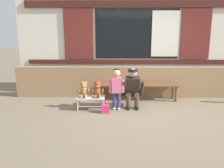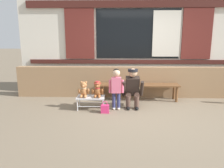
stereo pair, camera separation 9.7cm
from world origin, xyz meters
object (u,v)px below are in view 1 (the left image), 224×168
(small_display_bench, at_px, (91,98))
(child_standing, at_px, (117,84))
(teddy_bear_plain, at_px, (84,90))
(adult_crouching, at_px, (133,88))
(teddy_bear_with_hat, at_px, (98,89))
(wooden_bench_long, at_px, (138,86))
(handbag_on_ground, at_px, (105,109))

(small_display_bench, height_order, child_standing, child_standing)
(small_display_bench, relative_size, teddy_bear_plain, 1.76)
(child_standing, distance_m, adult_crouching, 0.43)
(small_display_bench, height_order, teddy_bear_plain, teddy_bear_plain)
(child_standing, relative_size, adult_crouching, 1.01)
(teddy_bear_with_hat, bearing_deg, adult_crouching, 10.11)
(small_display_bench, xyz_separation_m, child_standing, (0.59, 0.00, 0.33))
(wooden_bench_long, height_order, handbag_on_ground, wooden_bench_long)
(wooden_bench_long, relative_size, teddy_bear_with_hat, 5.78)
(adult_crouching, bearing_deg, child_standing, -159.27)
(wooden_bench_long, distance_m, handbag_on_ground, 1.36)
(small_display_bench, distance_m, teddy_bear_with_hat, 0.26)
(handbag_on_ground, bearing_deg, adult_crouching, 32.60)
(teddy_bear_plain, height_order, child_standing, child_standing)
(teddy_bear_plain, height_order, teddy_bear_with_hat, same)
(wooden_bench_long, height_order, adult_crouching, adult_crouching)
(child_standing, bearing_deg, teddy_bear_with_hat, 179.88)
(wooden_bench_long, xyz_separation_m, handbag_on_ground, (-0.84, -1.04, -0.28))
(teddy_bear_plain, bearing_deg, child_standing, -0.01)
(teddy_bear_with_hat, height_order, adult_crouching, adult_crouching)
(teddy_bear_with_hat, relative_size, child_standing, 0.38)
(child_standing, relative_size, handbag_on_ground, 3.52)
(handbag_on_ground, bearing_deg, wooden_bench_long, 51.05)
(wooden_bench_long, distance_m, small_display_bench, 1.42)
(wooden_bench_long, xyz_separation_m, child_standing, (-0.59, -0.78, 0.22))
(wooden_bench_long, relative_size, handbag_on_ground, 7.72)
(child_standing, height_order, adult_crouching, child_standing)
(wooden_bench_long, distance_m, adult_crouching, 0.67)
(teddy_bear_with_hat, height_order, child_standing, child_standing)
(small_display_bench, bearing_deg, wooden_bench_long, 33.32)
(small_display_bench, bearing_deg, adult_crouching, 8.61)
(teddy_bear_with_hat, bearing_deg, wooden_bench_long, 37.16)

